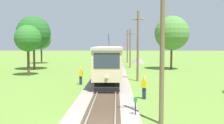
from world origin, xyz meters
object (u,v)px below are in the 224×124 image
Objects in this scene: utility_pole_mid at (130,48)px; second_worker at (81,75)px; tree_left_far at (34,33)px; tree_right_far at (172,33)px; freight_car at (112,57)px; tree_horizon at (41,39)px; gravel_pile at (138,60)px; tree_left_near at (28,39)px; red_tram at (108,64)px; trackside_signal_marker at (135,106)px; utility_pole_foreground at (162,43)px; utility_pole_near_tram at (138,46)px; track_worker at (144,86)px; utility_pole_far at (127,46)px.

utility_pole_mid is 3.69× the size of second_worker.
tree_left_far is at bearing 48.14° from second_worker.
tree_right_far reaches higher than utility_pole_mid.
tree_horizon is (-14.55, 2.52, 3.37)m from freight_car.
freight_car is 1.66× the size of gravel_pile.
tree_right_far is at bearing -72.19° from gravel_pile.
red_tram is at bearing -37.21° from tree_left_near.
utility_pole_mid is at bearing -61.49° from freight_car.
tree_horizon is (-16.40, 37.32, 4.26)m from trackside_signal_marker.
gravel_pile is (3.50, 38.82, 0.01)m from trackside_signal_marker.
freight_car is at bearing 94.96° from utility_pole_foreground.
tree_left_far is 1.22× the size of tree_horizon.
tree_left_far is (-12.17, 15.23, 3.58)m from red_tram.
tree_left_far is (-15.27, 11.81, 1.86)m from utility_pole_near_tram.
utility_pole_mid reaches higher than tree_left_near.
track_worker is (2.85, -30.07, -0.57)m from freight_car.
trackside_signal_marker is 0.66× the size of second_worker.
trackside_signal_marker is 0.38× the size of gravel_pile.
red_tram is 19.18m from utility_pole_mid.
trackside_signal_marker is at bearing -142.67° from second_worker.
utility_pole_far is 1.08× the size of tree_left_near.
gravel_pile is 0.48× the size of tree_left_near.
second_worker is (-4.66, 11.22, 0.32)m from trackside_signal_marker.
tree_right_far is at bearing 21.44° from tree_left_near.
track_worker is 1.00× the size of second_worker.
tree_horizon is (-14.56, 27.13, 2.73)m from red_tram.
utility_pole_near_tram reaches higher than tree_left_near.
utility_pole_far reaches higher than tree_left_near.
tree_left_near reaches higher than gravel_pile.
utility_pole_far is 3.92× the size of second_worker.
tree_right_far is 26.54m from tree_horizon.
red_tram is 3.23m from second_worker.
trackside_signal_marker is 22.38m from tree_left_near.
utility_pole_far is 35.57m from track_worker.
utility_pole_far is 3.92× the size of track_worker.
track_worker is at bearing -45.16° from tree_left_near.
utility_pole_foreground reaches higher than utility_pole_mid.
tree_horizon is (-11.74, 26.10, 3.94)m from second_worker.
tree_left_far is (-12.16, -9.38, 4.22)m from freight_car.
red_tram reaches higher than track_worker.
tree_left_far is 12.16m from tree_horizon.
utility_pole_far is (0.00, 41.22, -0.60)m from utility_pole_foreground.
track_worker is 22.80m from tree_right_far.
tree_horizon is at bearing -170.72° from utility_pole_far.
utility_pole_mid reaches higher than gravel_pile.
utility_pole_far is (3.11, 30.01, 1.40)m from red_tram.
utility_pole_mid is 0.94× the size of utility_pole_far.
freight_car is 0.75× the size of tree_horizon.
utility_pole_foreground is 27.83m from tree_right_far.
utility_pole_far is at bearing 60.08° from freight_car.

